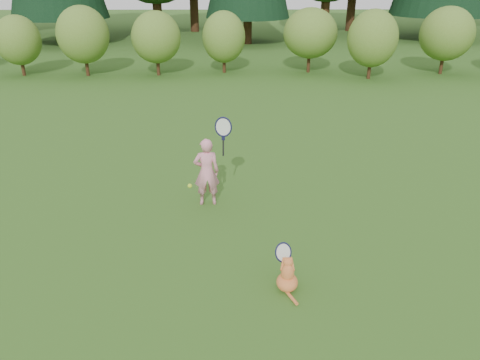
{
  "coord_description": "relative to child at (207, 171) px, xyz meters",
  "views": [
    {
      "loc": [
        0.09,
        -6.59,
        4.01
      ],
      "look_at": [
        0.2,
        0.8,
        0.7
      ],
      "focal_mm": 35.0,
      "sensor_mm": 36.0,
      "label": 1
    }
  ],
  "objects": [
    {
      "name": "ground",
      "position": [
        0.39,
        -1.29,
        -0.68
      ],
      "size": [
        100.0,
        100.0,
        0.0
      ],
      "primitive_type": "plane",
      "color": "#375818",
      "rests_on": "ground"
    },
    {
      "name": "shrub_row",
      "position": [
        0.39,
        11.71,
        0.72
      ],
      "size": [
        28.0,
        3.0,
        2.8
      ],
      "primitive_type": null,
      "color": "#547023",
      "rests_on": "ground"
    },
    {
      "name": "child",
      "position": [
        0.0,
        0.0,
        0.0
      ],
      "size": [
        0.73,
        0.41,
        1.93
      ],
      "rotation": [
        0.0,
        0.0,
        3.24
      ],
      "color": "pink",
      "rests_on": "ground"
    },
    {
      "name": "cat",
      "position": [
        1.21,
        -2.59,
        -0.42
      ],
      "size": [
        0.37,
        0.72,
        0.68
      ],
      "rotation": [
        0.0,
        0.0,
        -0.07
      ],
      "color": "#CE5427",
      "rests_on": "ground"
    },
    {
      "name": "tennis_ball",
      "position": [
        -0.24,
        -0.87,
        0.1
      ],
      "size": [
        0.07,
        0.07,
        0.07
      ],
      "color": "#A0D419",
      "rests_on": "ground"
    }
  ]
}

